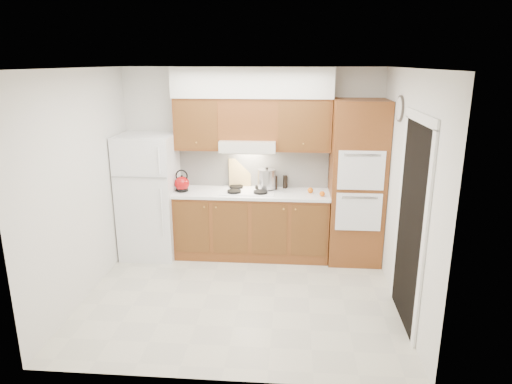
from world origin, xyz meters
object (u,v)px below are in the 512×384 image
oven_cabinet (357,183)px  stock_pot (267,179)px  kettle (182,184)px  fridge (149,196)px

oven_cabinet → stock_pot: (-1.21, 0.12, -0.00)m
oven_cabinet → kettle: size_ratio=10.84×
oven_cabinet → stock_pot: size_ratio=8.48×
stock_pot → oven_cabinet: bearing=-5.6°
fridge → kettle: (0.47, -0.01, 0.19)m
fridge → stock_pot: bearing=5.4°
kettle → oven_cabinet: bearing=-7.5°
oven_cabinet → kettle: bearing=-178.8°
stock_pot → fridge: bearing=-174.6°
oven_cabinet → stock_pot: 1.22m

